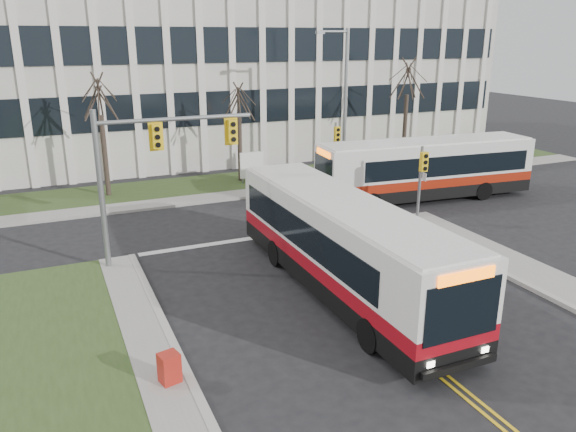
{
  "coord_description": "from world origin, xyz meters",
  "views": [
    {
      "loc": [
        -9.08,
        -14.28,
        8.69
      ],
      "look_at": [
        -0.63,
        4.87,
        2.0
      ],
      "focal_mm": 35.0,
      "sensor_mm": 36.0,
      "label": 1
    }
  ],
  "objects_px": {
    "streetlight": "(343,97)",
    "newspaper_box_red": "(170,370)",
    "directory_sign": "(252,165)",
    "bus_cross": "(425,171)",
    "bus_main": "(342,247)"
  },
  "relations": [
    {
      "from": "streetlight",
      "to": "directory_sign",
      "type": "bearing_deg",
      "value": 166.77
    },
    {
      "from": "directory_sign",
      "to": "bus_cross",
      "type": "bearing_deg",
      "value": -42.88
    },
    {
      "from": "newspaper_box_red",
      "to": "streetlight",
      "type": "bearing_deg",
      "value": 36.45
    },
    {
      "from": "streetlight",
      "to": "bus_main",
      "type": "bearing_deg",
      "value": -118.88
    },
    {
      "from": "directory_sign",
      "to": "bus_cross",
      "type": "relative_size",
      "value": 0.16
    },
    {
      "from": "streetlight",
      "to": "newspaper_box_red",
      "type": "bearing_deg",
      "value": -129.93
    },
    {
      "from": "streetlight",
      "to": "bus_main",
      "type": "xyz_separation_m",
      "value": [
        -7.95,
        -14.41,
        -3.54
      ]
    },
    {
      "from": "bus_cross",
      "to": "newspaper_box_red",
      "type": "relative_size",
      "value": 12.86
    },
    {
      "from": "directory_sign",
      "to": "bus_main",
      "type": "xyz_separation_m",
      "value": [
        -2.42,
        -15.71,
        0.49
      ]
    },
    {
      "from": "newspaper_box_red",
      "to": "bus_main",
      "type": "bearing_deg",
      "value": 12.03
    },
    {
      "from": "bus_main",
      "to": "bus_cross",
      "type": "distance_m",
      "value": 13.24
    },
    {
      "from": "bus_cross",
      "to": "streetlight",
      "type": "bearing_deg",
      "value": -155.21
    },
    {
      "from": "streetlight",
      "to": "newspaper_box_red",
      "type": "xyz_separation_m",
      "value": [
        -14.83,
        -17.71,
        -4.72
      ]
    },
    {
      "from": "streetlight",
      "to": "directory_sign",
      "type": "distance_m",
      "value": 6.96
    },
    {
      "from": "directory_sign",
      "to": "newspaper_box_red",
      "type": "distance_m",
      "value": 21.18
    }
  ]
}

